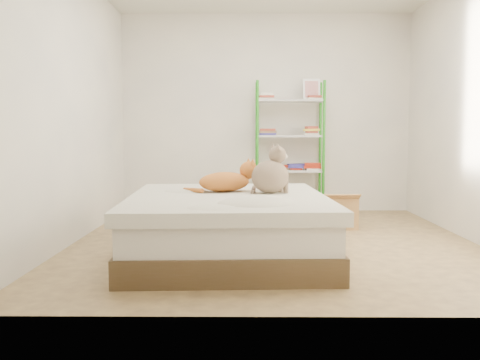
{
  "coord_description": "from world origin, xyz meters",
  "views": [
    {
      "loc": [
        -0.28,
        -5.04,
        1.04
      ],
      "look_at": [
        -0.32,
        -0.29,
        0.62
      ],
      "focal_mm": 40.0,
      "sensor_mm": 36.0,
      "label": 1
    }
  ],
  "objects_px": {
    "grey_cat": "(270,169)",
    "white_bin": "(181,201)",
    "bed": "(228,226)",
    "shelf_unit": "(290,151)",
    "cardboard_box": "(332,212)",
    "orange_cat": "(224,179)"
  },
  "relations": [
    {
      "from": "grey_cat",
      "to": "white_bin",
      "type": "distance_m",
      "value": 2.37
    },
    {
      "from": "bed",
      "to": "shelf_unit",
      "type": "relative_size",
      "value": 1.21
    },
    {
      "from": "shelf_unit",
      "to": "cardboard_box",
      "type": "height_order",
      "value": "shelf_unit"
    },
    {
      "from": "grey_cat",
      "to": "white_bin",
      "type": "relative_size",
      "value": 1.16
    },
    {
      "from": "orange_cat",
      "to": "cardboard_box",
      "type": "relative_size",
      "value": 1.05
    },
    {
      "from": "shelf_unit",
      "to": "white_bin",
      "type": "xyz_separation_m",
      "value": [
        -1.39,
        -0.25,
        -0.63
      ]
    },
    {
      "from": "bed",
      "to": "grey_cat",
      "type": "relative_size",
      "value": 5.1
    },
    {
      "from": "bed",
      "to": "cardboard_box",
      "type": "height_order",
      "value": "bed"
    },
    {
      "from": "white_bin",
      "to": "bed",
      "type": "bearing_deg",
      "value": -73.3
    },
    {
      "from": "orange_cat",
      "to": "white_bin",
      "type": "relative_size",
      "value": 1.55
    },
    {
      "from": "grey_cat",
      "to": "cardboard_box",
      "type": "relative_size",
      "value": 0.78
    },
    {
      "from": "orange_cat",
      "to": "cardboard_box",
      "type": "height_order",
      "value": "orange_cat"
    },
    {
      "from": "grey_cat",
      "to": "cardboard_box",
      "type": "distance_m",
      "value": 1.53
    },
    {
      "from": "shelf_unit",
      "to": "white_bin",
      "type": "height_order",
      "value": "shelf_unit"
    },
    {
      "from": "bed",
      "to": "white_bin",
      "type": "relative_size",
      "value": 5.92
    },
    {
      "from": "bed",
      "to": "cardboard_box",
      "type": "xyz_separation_m",
      "value": [
        1.1,
        1.38,
        -0.08
      ]
    },
    {
      "from": "cardboard_box",
      "to": "white_bin",
      "type": "distance_m",
      "value": 1.96
    },
    {
      "from": "grey_cat",
      "to": "shelf_unit",
      "type": "distance_m",
      "value": 2.35
    },
    {
      "from": "shelf_unit",
      "to": "cardboard_box",
      "type": "relative_size",
      "value": 3.3
    },
    {
      "from": "orange_cat",
      "to": "cardboard_box",
      "type": "distance_m",
      "value": 1.65
    },
    {
      "from": "cardboard_box",
      "to": "white_bin",
      "type": "bearing_deg",
      "value": 149.36
    },
    {
      "from": "cardboard_box",
      "to": "white_bin",
      "type": "xyz_separation_m",
      "value": [
        -1.77,
        0.84,
        0.01
      ]
    }
  ]
}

